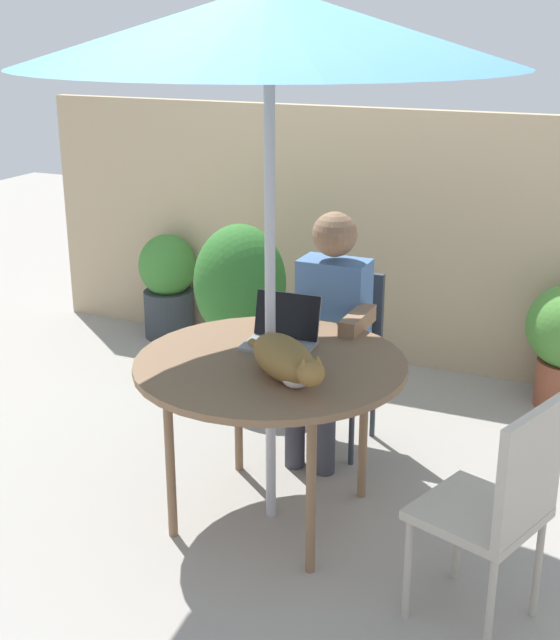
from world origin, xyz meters
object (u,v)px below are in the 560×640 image
Objects in this scene: patio_table at (270,372)px; person_seated at (328,322)px; chair_occupied at (339,344)px; cat at (286,360)px; patio_umbrella at (269,27)px; laptop at (283,330)px; chair_empty at (501,500)px; potted_plant_corner at (168,284)px; potted_plant_near_fence at (240,295)px.

patio_table is 0.94× the size of person_seated.
chair_occupied is at bearing 90.00° from person_seated.
cat is at bearing -81.90° from chair_occupied.
patio_umbrella is 1.27m from cat.
laptop is (-0.03, 0.21, -1.27)m from patio_umbrella.
patio_table is at bearing -80.68° from laptop.
chair_occupied and chair_empty have the same top height.
patio_table is 0.25m from cat.
patio_table is 1.59× the size of potted_plant_corner.
person_seated is 0.87m from cat.
patio_umbrella reaches higher than chair_empty.
person_seated reaches higher than cat.
laptop is at bearing -93.11° from chair_occupied.
patio_umbrella reaches higher than patio_table.
chair_occupied is at bearing 98.10° from cat.
cat is at bearing -48.16° from patio_umbrella.
patio_umbrella reaches higher than person_seated.
patio_table is 1.12m from chair_empty.
potted_plant_near_fence is (-0.74, 1.06, -0.24)m from laptop.
chair_empty is 1.23× the size of potted_plant_corner.
cat is at bearing -80.42° from person_seated.
laptop is at bearing -45.73° from potted_plant_corner.
patio_table is 1.49m from potted_plant_near_fence.
patio_umbrella is 2.98m from potted_plant_corner.
laptop is (-1.08, 0.58, 0.28)m from chair_empty.
potted_plant_corner is (-1.59, 1.63, -0.43)m from laptop.
patio_umbrella is 1.55m from person_seated.
laptop reaches higher than patio_table.
person_seated is 4.02× the size of laptop.
potted_plant_near_fence is (-0.92, 1.43, -0.26)m from cat.
patio_umbrella is 1.80× the size of person_seated.
patio_umbrella reaches higher than chair_occupied.
potted_plant_near_fence is (-0.78, 1.27, -1.51)m from patio_umbrella.
patio_umbrella is 2.24× the size of potted_plant_near_fence.
cat is at bearing -48.55° from potted_plant_corner.
person_seated reaches higher than chair_empty.
chair_empty is at bearing -49.13° from chair_occupied.
cat is (0.14, -1.01, 0.30)m from chair_occupied.
patio_umbrella is 4.39× the size of cat.
potted_plant_corner is (-1.62, 1.84, -1.70)m from patio_umbrella.
patio_umbrella is 2.12m from potted_plant_near_fence.
patio_umbrella is 1.29m from laptop.
cat is at bearing 167.23° from chair_empty.
cat is (0.14, -0.16, -1.25)m from patio_umbrella.
chair_empty is at bearing -41.81° from potted_plant_near_fence.
potted_plant_near_fence is at bearing 122.81° from cat.
potted_plant_corner is at bearing 131.41° from patio_umbrella.
patio_table is at bearing -90.00° from person_seated.
potted_plant_near_fence reaches higher than chair_empty.
chair_empty is 3.46m from potted_plant_corner.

